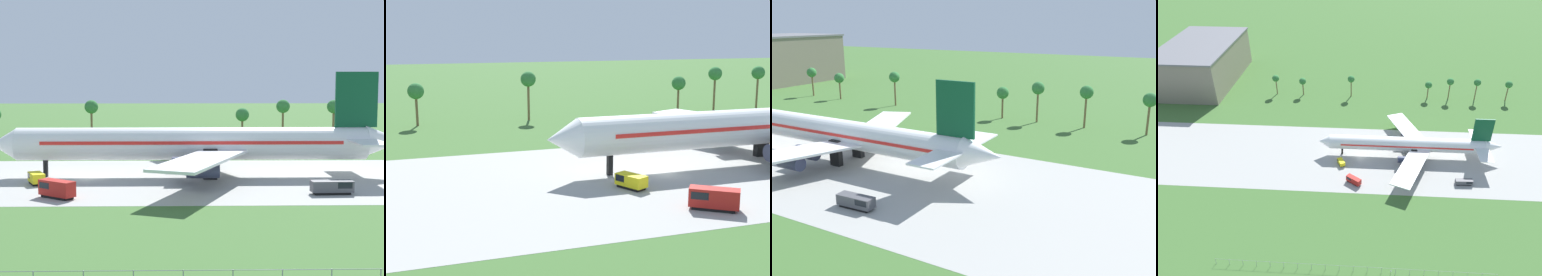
# 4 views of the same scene
# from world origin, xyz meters

# --- Properties ---
(ground_plane) EXTENTS (600.00, 600.00, 0.00)m
(ground_plane) POSITION_xyz_m (0.00, 0.00, 0.00)
(ground_plane) COLOR #3D662D
(taxiway_strip) EXTENTS (320.00, 44.00, 0.02)m
(taxiway_strip) POSITION_xyz_m (0.00, 0.00, 0.01)
(taxiway_strip) COLOR #9E9E99
(taxiway_strip) RESTS_ON ground_plane
(jet_airliner) EXTENTS (73.29, 53.81, 18.50)m
(jet_airliner) POSITION_xyz_m (19.59, 2.24, 5.80)
(jet_airliner) COLOR white
(jet_airliner) RESTS_ON ground_plane
(fuel_truck) EXTENTS (6.35, 2.29, 2.06)m
(fuel_truck) POSITION_xyz_m (38.85, -14.30, 1.13)
(fuel_truck) COLOR black
(fuel_truck) RESTS_ON ground_plane
(palm_tree_row) EXTENTS (123.56, 3.60, 11.66)m
(palm_tree_row) POSITION_xyz_m (16.87, 54.85, 8.75)
(palm_tree_row) COLOR brown
(palm_tree_row) RESTS_ON ground_plane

